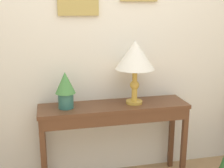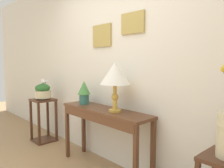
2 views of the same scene
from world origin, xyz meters
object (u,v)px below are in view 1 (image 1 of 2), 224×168
at_px(console_table, 114,118).
at_px(potted_plant_floor, 224,168).
at_px(potted_plant_on_console, 65,88).
at_px(table_lamp, 135,57).

bearing_deg(console_table, potted_plant_floor, -19.23).
xyz_separation_m(potted_plant_on_console, potted_plant_floor, (1.39, -0.36, -0.75)).
height_order(potted_plant_on_console, potted_plant_floor, potted_plant_on_console).
distance_m(console_table, potted_plant_floor, 1.11).
xyz_separation_m(table_lamp, potted_plant_on_console, (-0.63, 0.00, -0.25)).
bearing_deg(table_lamp, potted_plant_floor, -25.01).
bearing_deg(potted_plant_floor, table_lamp, 154.99).
bearing_deg(potted_plant_floor, console_table, 160.77).
distance_m(console_table, table_lamp, 0.59).
xyz_separation_m(console_table, potted_plant_on_console, (-0.43, 0.03, 0.30)).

